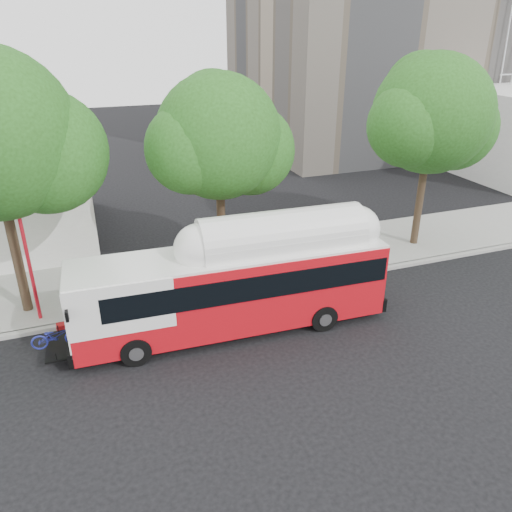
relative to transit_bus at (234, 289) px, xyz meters
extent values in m
plane|color=black|center=(1.83, -1.69, -1.63)|extent=(120.00, 120.00, 0.00)
cube|color=gray|center=(1.83, 4.81, -1.56)|extent=(60.00, 5.00, 0.15)
cube|color=gray|center=(1.83, 2.21, -1.56)|extent=(60.00, 0.30, 0.15)
cube|color=maroon|center=(-1.17, 2.21, -1.55)|extent=(10.00, 0.32, 0.16)
cylinder|color=#2D2116|center=(-7.17, 3.81, 1.41)|extent=(0.36, 0.36, 6.08)
sphere|color=#214B15|center=(-5.57, 4.01, 4.45)|extent=(4.35, 4.35, 4.35)
cylinder|color=#2D2116|center=(0.83, 4.31, 1.09)|extent=(0.36, 0.36, 5.44)
sphere|color=#214B15|center=(0.83, 4.31, 4.49)|extent=(5.00, 5.00, 5.00)
sphere|color=#214B15|center=(2.21, 4.51, 3.81)|extent=(3.75, 3.75, 3.75)
cylinder|color=#2D2116|center=(10.83, 4.11, 1.25)|extent=(0.36, 0.36, 5.76)
sphere|color=#214B15|center=(10.83, 4.11, 4.85)|extent=(5.40, 5.40, 5.40)
sphere|color=#214B15|center=(12.32, 4.31, 4.13)|extent=(4.05, 4.05, 4.05)
cube|color=red|center=(-0.08, 0.00, 0.01)|extent=(11.06, 2.83, 2.65)
cube|color=black|center=(0.37, -0.02, 0.56)|extent=(9.97, 2.84, 0.87)
cube|color=white|center=(-0.08, 0.00, 1.37)|extent=(11.06, 2.76, 0.09)
cube|color=white|center=(1.74, -0.07, 1.61)|extent=(5.92, 2.07, 0.50)
cube|color=black|center=(-6.07, 0.25, -1.18)|extent=(0.80, 1.67, 0.05)
imported|color=navy|center=(-6.07, 0.25, -0.74)|extent=(0.61, 1.59, 0.82)
cylinder|color=red|center=(-6.71, 2.95, 0.58)|extent=(0.13, 0.13, 4.42)
cube|color=black|center=(-6.71, 2.95, 2.90)|extent=(0.06, 0.44, 0.28)
camera|label=1|loc=(-4.66, -14.84, 8.47)|focal=35.00mm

